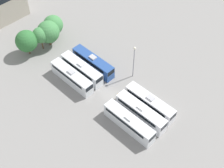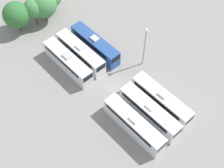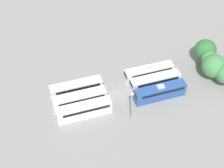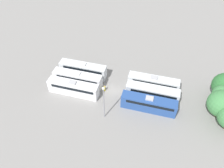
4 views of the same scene
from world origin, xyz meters
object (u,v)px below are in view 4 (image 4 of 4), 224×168
at_px(bus_0, 83,69).
at_px(light_pole, 104,98).
at_px(bus_1, 78,78).
at_px(bus_4, 152,93).
at_px(bus_3, 153,83).
at_px(bus_5, 149,103).
at_px(tree_2, 222,104).
at_px(bus_2, 73,88).
at_px(tree_1, 222,95).
at_px(worker_person, 105,88).

xyz_separation_m(bus_0, light_pole, (11.22, 8.86, 4.10)).
xyz_separation_m(bus_1, bus_4, (-0.15, 17.67, 0.00)).
height_order(bus_3, bus_5, same).
relative_size(bus_5, tree_2, 1.71).
bearing_deg(tree_2, bus_5, -82.41).
height_order(bus_1, tree_2, tree_2).
height_order(bus_0, light_pole, light_pole).
bearing_deg(bus_2, tree_2, 93.28).
bearing_deg(bus_0, tree_2, 81.15).
relative_size(bus_2, light_pole, 1.32).
height_order(light_pole, tree_1, light_pole).
bearing_deg(bus_1, bus_4, 90.49).
distance_m(bus_5, light_pole, 10.44).
height_order(bus_3, tree_1, tree_1).
relative_size(bus_3, bus_4, 1.00).
bearing_deg(bus_5, tree_2, 97.59).
xyz_separation_m(bus_0, tree_2, (4.86, 31.25, 2.26)).
distance_m(bus_2, bus_5, 17.18).
relative_size(bus_0, light_pole, 1.32).
relative_size(bus_3, worker_person, 7.02).
distance_m(bus_1, bus_5, 17.68).
xyz_separation_m(bus_5, tree_2, (-1.85, 13.90, 2.26)).
bearing_deg(bus_4, bus_2, -79.35).
bearing_deg(light_pole, bus_0, -141.70).
relative_size(bus_4, bus_5, 1.00).
bearing_deg(bus_1, tree_1, 91.65).
distance_m(bus_1, bus_2, 3.14).
height_order(bus_3, light_pole, light_pole).
relative_size(bus_1, bus_3, 1.00).
distance_m(bus_4, tree_1, 13.97).
height_order(worker_person, tree_1, tree_1).
bearing_deg(bus_3, tree_1, 80.26).
distance_m(bus_1, worker_person, 6.86).
bearing_deg(bus_0, bus_1, -0.76).
height_order(bus_1, worker_person, bus_1).
distance_m(bus_2, light_pole, 10.64).
height_order(bus_0, bus_4, same).
relative_size(worker_person, tree_2, 0.24).
relative_size(bus_0, bus_1, 1.00).
distance_m(bus_5, tree_1, 14.80).
bearing_deg(tree_2, bus_1, -92.47).
bearing_deg(worker_person, bus_2, -67.79).
height_order(bus_3, bus_4, same).
distance_m(bus_0, tree_2, 31.70).
distance_m(bus_4, bus_5, 3.37).
height_order(bus_5, worker_person, bus_5).
xyz_separation_m(bus_3, light_pole, (11.00, -8.56, 4.10)).
relative_size(bus_0, bus_3, 1.00).
distance_m(bus_5, worker_person, 11.02).
distance_m(bus_1, light_pole, 12.47).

